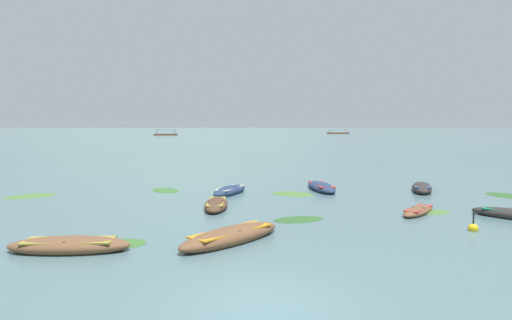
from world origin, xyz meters
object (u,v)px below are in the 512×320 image
at_px(rowboat_2, 216,204).
at_px(mooring_buoy, 473,228).
at_px(rowboat_0, 422,188).
at_px(ferry_0, 166,134).
at_px(rowboat_3, 230,191).
at_px(rowboat_5, 321,187).
at_px(rowboat_4, 418,211).
at_px(rowboat_6, 69,245).
at_px(ferry_1, 338,133).
at_px(rowboat_1, 231,236).

distance_m(rowboat_2, mooring_buoy, 11.28).
distance_m(rowboat_0, ferry_0, 169.63).
distance_m(rowboat_0, mooring_buoy, 10.36).
xyz_separation_m(rowboat_3, rowboat_5, (5.76, 1.05, 0.00)).
xyz_separation_m(rowboat_4, rowboat_6, (-13.90, -4.85, 0.06)).
bearing_deg(mooring_buoy, rowboat_4, 99.72).
bearing_deg(rowboat_5, ferry_1, 73.96).
bearing_deg(ferry_1, rowboat_2, -107.35).
xyz_separation_m(rowboat_1, rowboat_5, (6.06, 11.92, -0.01)).
xyz_separation_m(rowboat_0, mooring_buoy, (-2.77, -9.98, -0.11)).
bearing_deg(rowboat_5, rowboat_4, -71.26).
relative_size(rowboat_5, rowboat_6, 1.13).
relative_size(rowboat_4, ferry_0, 0.27).
height_order(rowboat_3, ferry_1, ferry_1).
xyz_separation_m(rowboat_5, ferry_1, (55.86, 194.34, 0.26)).
bearing_deg(rowboat_3, rowboat_5, 10.31).
bearing_deg(mooring_buoy, rowboat_3, 131.63).
height_order(rowboat_0, rowboat_5, rowboat_0).
relative_size(rowboat_1, rowboat_4, 1.48).
bearing_deg(rowboat_3, rowboat_6, -115.44).
xyz_separation_m(rowboat_3, rowboat_6, (-5.50, -11.57, 0.00)).
xyz_separation_m(rowboat_1, ferry_1, (61.92, 206.26, 0.25)).
xyz_separation_m(rowboat_2, ferry_0, (-21.21, 170.59, 0.28)).
bearing_deg(rowboat_2, rowboat_4, -13.71).
distance_m(rowboat_1, ferry_0, 178.31).
bearing_deg(ferry_0, rowboat_6, -84.69).
distance_m(rowboat_1, ferry_1, 215.35).
relative_size(rowboat_2, rowboat_4, 1.33).
height_order(rowboat_0, ferry_0, ferry_0).
bearing_deg(rowboat_2, mooring_buoy, -29.88).
bearing_deg(rowboat_2, rowboat_3, 79.75).
xyz_separation_m(rowboat_0, ferry_0, (-33.77, 166.23, 0.24)).
relative_size(ferry_0, mooring_buoy, 11.04).
bearing_deg(mooring_buoy, ferry_1, 75.63).
relative_size(rowboat_0, rowboat_1, 0.91).
bearing_deg(rowboat_0, rowboat_6, -146.43).
relative_size(rowboat_5, ferry_0, 0.43).
distance_m(rowboat_3, mooring_buoy, 13.51).
xyz_separation_m(rowboat_2, rowboat_5, (6.57, 5.52, 0.02)).
relative_size(rowboat_1, rowboat_5, 0.94).
height_order(rowboat_4, rowboat_5, rowboat_5).
height_order(rowboat_0, rowboat_2, rowboat_0).
bearing_deg(rowboat_1, rowboat_3, 88.43).
bearing_deg(rowboat_2, ferry_0, 97.09).
xyz_separation_m(rowboat_6, mooring_buoy, (14.48, 1.47, -0.09)).
bearing_deg(rowboat_1, rowboat_5, 63.06).
distance_m(rowboat_1, mooring_buoy, 9.30).
bearing_deg(rowboat_2, rowboat_0, 19.13).
height_order(rowboat_4, ferry_0, ferry_0).
bearing_deg(ferry_0, rowboat_0, -78.52).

